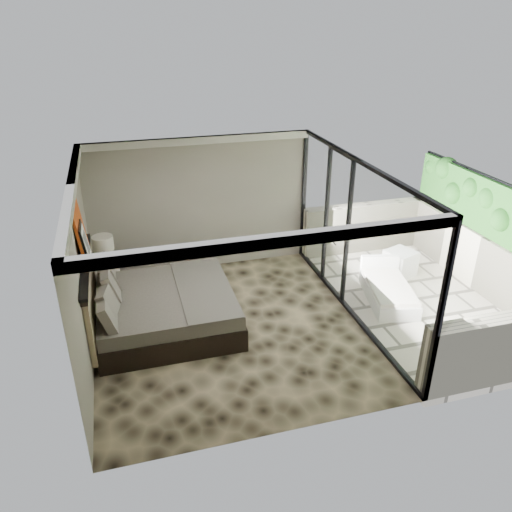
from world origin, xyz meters
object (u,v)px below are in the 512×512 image
object	(u,v)px
nightstand	(108,283)
table_lamp	(104,249)
bed	(160,308)
lounger	(388,290)
ottoman	(400,263)

from	to	relation	value
nightstand	table_lamp	size ratio (longest dim) A/B	0.70
nightstand	table_lamp	world-z (taller)	table_lamp
bed	lounger	bearing A→B (deg)	-3.10
bed	nightstand	distance (m)	1.65
ottoman	bed	bearing A→B (deg)	-173.13
bed	lounger	size ratio (longest dim) A/B	1.44
table_lamp	lounger	size ratio (longest dim) A/B	0.42
table_lamp	ottoman	bearing A→B (deg)	-7.87
bed	table_lamp	bearing A→B (deg)	120.79
bed	table_lamp	size ratio (longest dim) A/B	3.39
bed	ottoman	distance (m)	5.03
ottoman	table_lamp	bearing A→B (deg)	172.13
table_lamp	ottoman	distance (m)	5.93
nightstand	table_lamp	bearing A→B (deg)	-5.11
nightstand	lounger	bearing A→B (deg)	-36.87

